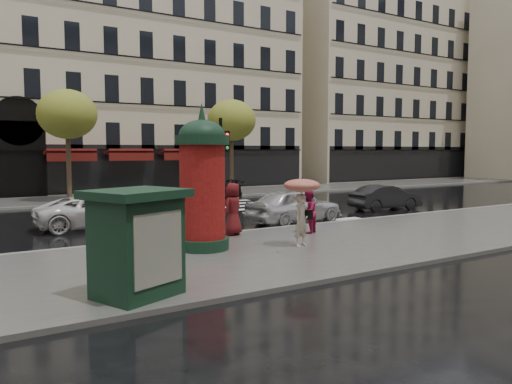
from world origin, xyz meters
TOP-DOWN VIEW (x-y plane):
  - ground at (0.00, 0.00)m, footprint 160.00×160.00m
  - near_sidewalk at (0.00, -0.50)m, footprint 90.00×7.00m
  - far_sidewalk at (0.00, 19.00)m, footprint 90.00×6.00m
  - near_kerb at (0.00, 3.00)m, footprint 90.00×0.25m
  - far_kerb at (0.00, 16.00)m, footprint 90.00×0.25m
  - zebra_crossing at (6.00, 9.60)m, footprint 3.60×11.75m
  - bldg_far_corner at (6.00, 30.00)m, footprint 26.00×14.00m
  - bldg_far_right at (34.00, 30.00)m, footprint 24.00×14.00m
  - tree_far_left at (-2.00, 18.00)m, footprint 3.40×3.40m
  - tree_far_right at (9.00, 18.00)m, footprint 3.40×3.40m
  - woman_umbrella at (1.05, -0.53)m, footprint 1.13×1.13m
  - woman_red at (2.75, 1.30)m, footprint 0.94×0.88m
  - man_burgundy at (0.27, 2.40)m, footprint 1.06×0.93m
  - morris_column at (-1.73, 0.70)m, footprint 1.62×1.62m
  - traffic_light at (0.03, 2.72)m, footprint 0.30×0.40m
  - newsstand at (-5.02, -3.00)m, footprint 2.24×2.09m
  - car_silver at (4.27, 4.20)m, footprint 4.55×2.18m
  - car_darkgrey at (11.20, 5.58)m, footprint 4.02×1.69m
  - car_white at (-3.15, 7.30)m, footprint 4.76×2.23m
  - car_black at (4.45, 13.32)m, footprint 4.78×2.10m

SIDE VIEW (x-z plane):
  - ground at x=0.00m, z-range 0.00..0.00m
  - zebra_crossing at x=6.00m, z-range 0.00..0.01m
  - near_sidewalk at x=0.00m, z-range 0.00..0.12m
  - far_sidewalk at x=0.00m, z-range 0.00..0.12m
  - near_kerb at x=0.00m, z-range 0.00..0.14m
  - far_kerb at x=0.00m, z-range 0.00..0.14m
  - car_darkgrey at x=11.20m, z-range 0.00..1.29m
  - car_white at x=-3.15m, z-range 0.00..1.32m
  - car_black at x=4.45m, z-range 0.00..1.37m
  - car_silver at x=4.27m, z-range 0.00..1.50m
  - woman_red at x=2.75m, z-range 0.12..1.66m
  - man_burgundy at x=0.27m, z-range 0.12..1.96m
  - newsstand at x=-5.02m, z-range 0.15..2.33m
  - woman_umbrella at x=1.05m, z-range 0.46..2.63m
  - morris_column at x=-1.73m, z-range 0.03..4.40m
  - traffic_light at x=0.03m, z-range 0.55..4.65m
  - tree_far_left at x=-2.00m, z-range 1.85..8.49m
  - tree_far_right at x=9.00m, z-range 1.85..8.49m
  - bldg_far_corner at x=6.00m, z-range -0.14..22.76m
  - bldg_far_right at x=34.00m, z-range -0.14..22.76m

